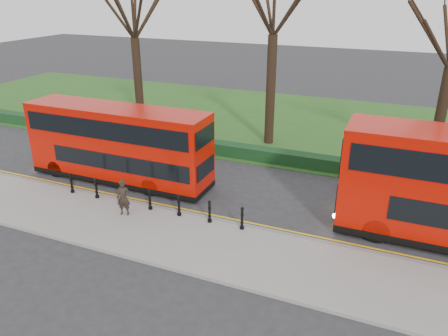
% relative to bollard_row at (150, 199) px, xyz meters
% --- Properties ---
extents(ground, '(120.00, 120.00, 0.00)m').
position_rel_bollard_row_xyz_m(ground, '(0.18, 1.35, -0.65)').
color(ground, '#28282B').
rests_on(ground, ground).
extents(pavement, '(60.00, 4.00, 0.15)m').
position_rel_bollard_row_xyz_m(pavement, '(0.18, -1.65, -0.58)').
color(pavement, gray).
rests_on(pavement, ground).
extents(kerb, '(60.00, 0.25, 0.16)m').
position_rel_bollard_row_xyz_m(kerb, '(0.18, 0.35, -0.58)').
color(kerb, slate).
rests_on(kerb, ground).
extents(grass_verge, '(60.00, 18.00, 0.06)m').
position_rel_bollard_row_xyz_m(grass_verge, '(0.18, 16.35, -0.62)').
color(grass_verge, '#26531B').
rests_on(grass_verge, ground).
extents(hedge, '(60.00, 0.90, 0.80)m').
position_rel_bollard_row_xyz_m(hedge, '(0.18, 8.15, -0.25)').
color(hedge, black).
rests_on(hedge, ground).
extents(yellow_line_outer, '(60.00, 0.10, 0.01)m').
position_rel_bollard_row_xyz_m(yellow_line_outer, '(0.18, 0.65, -0.64)').
color(yellow_line_outer, yellow).
rests_on(yellow_line_outer, ground).
extents(yellow_line_inner, '(60.00, 0.10, 0.01)m').
position_rel_bollard_row_xyz_m(yellow_line_inner, '(0.18, 0.85, -0.64)').
color(yellow_line_inner, yellow).
rests_on(yellow_line_inner, ground).
extents(tree_left, '(7.46, 7.46, 11.65)m').
position_rel_bollard_row_xyz_m(tree_left, '(-7.82, 11.35, 7.82)').
color(tree_left, black).
rests_on(tree_left, ground).
extents(bollard_row, '(9.29, 0.15, 1.00)m').
position_rel_bollard_row_xyz_m(bollard_row, '(0.00, 0.00, 0.00)').
color(bollard_row, black).
rests_on(bollard_row, pavement).
extents(bus_lead, '(10.17, 2.34, 4.05)m').
position_rel_bollard_row_xyz_m(bus_lead, '(-3.40, 2.52, 1.39)').
color(bus_lead, '#B50E02').
rests_on(bus_lead, ground).
extents(pedestrian, '(0.70, 0.56, 1.67)m').
position_rel_bollard_row_xyz_m(pedestrian, '(-0.81, -0.87, 0.34)').
color(pedestrian, black).
rests_on(pedestrian, pavement).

